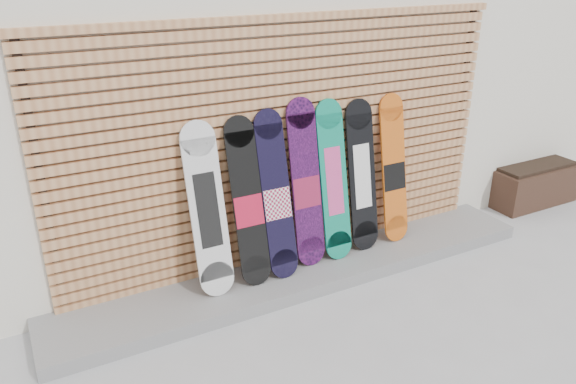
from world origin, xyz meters
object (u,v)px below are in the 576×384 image
(planter_box, at_px, (533,184))
(snowboard_2, at_px, (276,197))
(snowboard_0, at_px, (208,210))
(snowboard_4, at_px, (334,181))
(snowboard_1, at_px, (248,204))
(snowboard_5, at_px, (362,176))
(snowboard_6, at_px, (394,170))
(snowboard_3, at_px, (306,185))

(planter_box, height_order, snowboard_2, snowboard_2)
(snowboard_0, xyz_separation_m, snowboard_4, (1.21, 0.02, 0.01))
(snowboard_1, bearing_deg, snowboard_5, 1.99)
(planter_box, relative_size, snowboard_6, 0.76)
(snowboard_4, relative_size, snowboard_6, 1.02)
(snowboard_2, xyz_separation_m, snowboard_3, (0.31, 0.04, 0.03))
(snowboard_3, bearing_deg, snowboard_5, 0.59)
(planter_box, height_order, snowboard_0, snowboard_0)
(snowboard_4, bearing_deg, snowboard_1, -178.36)
(snowboard_6, bearing_deg, snowboard_5, 179.58)
(snowboard_1, height_order, snowboard_3, snowboard_3)
(planter_box, relative_size, snowboard_1, 0.76)
(snowboard_0, xyz_separation_m, snowboard_3, (0.93, 0.03, 0.03))
(snowboard_2, height_order, snowboard_4, snowboard_4)
(planter_box, bearing_deg, snowboard_5, -178.54)
(snowboard_2, xyz_separation_m, snowboard_6, (1.28, 0.04, -0.01))
(snowboard_3, xyz_separation_m, snowboard_6, (0.97, 0.00, -0.04))
(snowboard_1, bearing_deg, snowboard_0, 179.10)
(snowboard_3, distance_m, snowboard_6, 0.97)
(planter_box, relative_size, snowboard_0, 0.75)
(snowboard_0, bearing_deg, snowboard_6, 0.99)
(planter_box, xyz_separation_m, snowboard_3, (-3.12, -0.07, 0.62))
(snowboard_6, bearing_deg, snowboard_3, -179.79)
(snowboard_6, bearing_deg, snowboard_1, -178.58)
(snowboard_0, relative_size, snowboard_6, 1.00)
(snowboard_3, bearing_deg, snowboard_6, 0.21)
(snowboard_3, relative_size, snowboard_4, 1.03)
(snowboard_3, distance_m, snowboard_4, 0.28)
(snowboard_0, bearing_deg, planter_box, 1.41)
(snowboard_0, bearing_deg, snowboard_2, -0.96)
(planter_box, xyz_separation_m, snowboard_0, (-4.05, -0.10, 0.59))
(snowboard_3, xyz_separation_m, snowboard_5, (0.60, 0.01, -0.03))
(snowboard_4, distance_m, snowboard_6, 0.69)
(snowboard_2, bearing_deg, snowboard_3, 7.23)
(snowboard_1, xyz_separation_m, snowboard_4, (0.86, 0.02, 0.03))
(snowboard_1, distance_m, snowboard_5, 1.18)
(snowboard_2, relative_size, snowboard_6, 1.01)
(snowboard_2, bearing_deg, snowboard_6, 1.92)
(snowboard_2, bearing_deg, planter_box, 1.84)
(snowboard_2, height_order, snowboard_6, snowboard_2)
(snowboard_4, distance_m, snowboard_5, 0.32)
(snowboard_5, bearing_deg, snowboard_2, -177.13)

